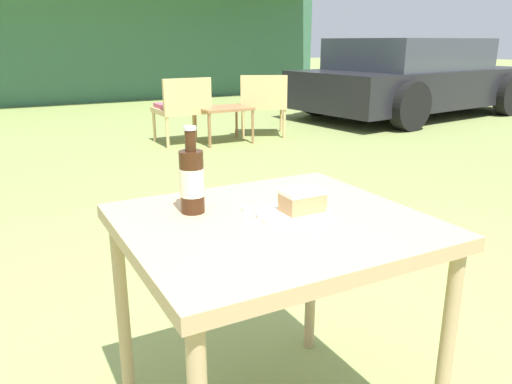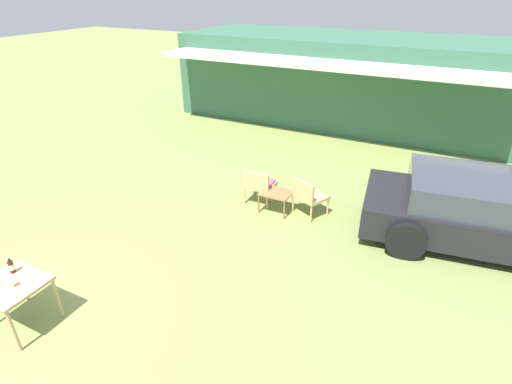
{
  "view_description": "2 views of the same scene",
  "coord_description": "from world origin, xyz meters",
  "px_view_note": "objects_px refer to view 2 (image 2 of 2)",
  "views": [
    {
      "loc": [
        -0.64,
        -1.1,
        1.16
      ],
      "look_at": [
        0.0,
        0.1,
        0.75
      ],
      "focal_mm": 35.0,
      "sensor_mm": 36.0,
      "label": 1
    },
    {
      "loc": [
        4.56,
        -2.13,
        4.1
      ],
      "look_at": [
        1.86,
        3.28,
        0.9
      ],
      "focal_mm": 28.0,
      "sensor_mm": 36.0,
      "label": 2
    }
  ],
  "objects_px": {
    "garden_side_table": "(276,194)",
    "wicker_chair_plain": "(308,195)",
    "parked_car": "(483,212)",
    "cake_on_plate": "(14,284)",
    "patio_table": "(12,288)",
    "wicker_chair_cushioned": "(259,183)",
    "cola_bottle_near": "(11,267)"
  },
  "relations": [
    {
      "from": "wicker_chair_cushioned",
      "to": "patio_table",
      "type": "relative_size",
      "value": 0.97
    },
    {
      "from": "wicker_chair_plain",
      "to": "patio_table",
      "type": "height_order",
      "value": "wicker_chair_plain"
    },
    {
      "from": "wicker_chair_plain",
      "to": "patio_table",
      "type": "distance_m",
      "value": 5.04
    },
    {
      "from": "wicker_chair_cushioned",
      "to": "cola_bottle_near",
      "type": "bearing_deg",
      "value": 68.98
    },
    {
      "from": "wicker_chair_cushioned",
      "to": "patio_table",
      "type": "height_order",
      "value": "wicker_chair_cushioned"
    },
    {
      "from": "patio_table",
      "to": "cake_on_plate",
      "type": "distance_m",
      "value": 0.13
    },
    {
      "from": "wicker_chair_plain",
      "to": "cake_on_plate",
      "type": "distance_m",
      "value": 5.01
    },
    {
      "from": "parked_car",
      "to": "cake_on_plate",
      "type": "relative_size",
      "value": 20.28
    },
    {
      "from": "wicker_chair_plain",
      "to": "garden_side_table",
      "type": "height_order",
      "value": "wicker_chair_plain"
    },
    {
      "from": "patio_table",
      "to": "wicker_chair_cushioned",
      "type": "bearing_deg",
      "value": 72.96
    },
    {
      "from": "wicker_chair_plain",
      "to": "parked_car",
      "type": "bearing_deg",
      "value": -144.9
    },
    {
      "from": "parked_car",
      "to": "cake_on_plate",
      "type": "xyz_separation_m",
      "value": [
        -5.33,
        -4.89,
        0.13
      ]
    },
    {
      "from": "parked_car",
      "to": "patio_table",
      "type": "distance_m",
      "value": 7.29
    },
    {
      "from": "wicker_chair_plain",
      "to": "cake_on_plate",
      "type": "bearing_deg",
      "value": 88.21
    },
    {
      "from": "garden_side_table",
      "to": "patio_table",
      "type": "bearing_deg",
      "value": -112.97
    },
    {
      "from": "wicker_chair_cushioned",
      "to": "wicker_chair_plain",
      "type": "relative_size",
      "value": 1.0
    },
    {
      "from": "parked_car",
      "to": "wicker_chair_cushioned",
      "type": "height_order",
      "value": "parked_car"
    },
    {
      "from": "garden_side_table",
      "to": "cola_bottle_near",
      "type": "bearing_deg",
      "value": -115.72
    },
    {
      "from": "wicker_chair_plain",
      "to": "cake_on_plate",
      "type": "relative_size",
      "value": 3.68
    },
    {
      "from": "parked_car",
      "to": "garden_side_table",
      "type": "relative_size",
      "value": 7.07
    },
    {
      "from": "cake_on_plate",
      "to": "cola_bottle_near",
      "type": "relative_size",
      "value": 0.86
    },
    {
      "from": "wicker_chair_cushioned",
      "to": "garden_side_table",
      "type": "xyz_separation_m",
      "value": [
        0.45,
        -0.16,
        -0.07
      ]
    },
    {
      "from": "wicker_chair_cushioned",
      "to": "patio_table",
      "type": "distance_m",
      "value": 4.63
    },
    {
      "from": "parked_car",
      "to": "wicker_chair_plain",
      "type": "xyz_separation_m",
      "value": [
        -2.99,
        -0.47,
        -0.15
      ]
    },
    {
      "from": "cake_on_plate",
      "to": "garden_side_table",
      "type": "bearing_deg",
      "value": 67.94
    },
    {
      "from": "parked_car",
      "to": "wicker_chair_plain",
      "type": "distance_m",
      "value": 3.03
    },
    {
      "from": "garden_side_table",
      "to": "cake_on_plate",
      "type": "xyz_separation_m",
      "value": [
        -1.73,
        -4.27,
        0.35
      ]
    },
    {
      "from": "garden_side_table",
      "to": "wicker_chair_plain",
      "type": "bearing_deg",
      "value": 13.64
    },
    {
      "from": "garden_side_table",
      "to": "patio_table",
      "type": "height_order",
      "value": "patio_table"
    },
    {
      "from": "wicker_chair_cushioned",
      "to": "patio_table",
      "type": "xyz_separation_m",
      "value": [
        -1.36,
        -4.43,
        0.18
      ]
    },
    {
      "from": "parked_car",
      "to": "wicker_chair_cushioned",
      "type": "relative_size",
      "value": 5.51
    },
    {
      "from": "patio_table",
      "to": "garden_side_table",
      "type": "bearing_deg",
      "value": 67.03
    }
  ]
}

